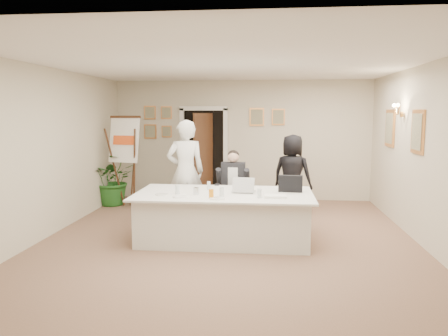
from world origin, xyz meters
The scene contains 28 objects.
floor centered at (0.00, 0.00, 0.00)m, with size 7.00×7.00×0.00m, color brown.
ceiling centered at (0.00, 0.00, 2.80)m, with size 6.00×7.00×0.02m, color white.
wall_back centered at (0.00, 3.50, 1.40)m, with size 6.00×0.10×2.80m, color beige.
wall_front centered at (0.00, -3.50, 1.40)m, with size 6.00×0.10×2.80m, color beige.
wall_left centered at (-3.00, 0.00, 1.40)m, with size 0.10×7.00×2.80m, color beige.
wall_right centered at (3.00, 0.00, 1.40)m, with size 0.10×7.00×2.80m, color beige.
doorway centered at (-0.88, 3.32, 1.04)m, with size 1.14×0.86×2.20m.
pictures_back_wall centered at (-0.80, 3.47, 1.85)m, with size 3.40×0.06×0.80m, color #E7974E, non-canonical shape.
pictures_right_wall centered at (2.97, 1.20, 1.75)m, with size 0.06×2.20×0.80m, color #E7974E, non-canonical shape.
wall_sconce centered at (2.90, 1.20, 2.10)m, with size 0.20×0.30×0.24m, color #B9803B, non-canonical shape.
conference_table centered at (-0.07, 0.04, 0.39)m, with size 2.82×1.50×0.78m.
seated_man centered at (-0.01, 1.13, 0.69)m, with size 0.59×0.63×1.38m, color black, non-canonical shape.
flip_chart centered at (-2.41, 2.32, 0.90)m, with size 0.70×0.49×1.94m.
standing_man centered at (-0.90, 1.12, 0.96)m, with size 0.70×0.46×1.92m, color silver.
standing_woman centered at (1.11, 2.00, 0.81)m, with size 0.79×0.52×1.62m, color black.
potted_palm centered at (-2.79, 2.50, 0.57)m, with size 1.03×0.90×1.15m, color #1E551C.
laptop centered at (0.24, 0.14, 0.91)m, with size 0.35×0.37×0.28m, color #B7BABC, non-canonical shape.
laptop_bag centered at (0.99, 0.23, 0.91)m, with size 0.39×0.11×0.27m, color black.
paper_stack centered at (0.74, -0.24, 0.79)m, with size 0.33×0.23×0.03m, color white.
plate_left centered at (-1.02, -0.23, 0.78)m, with size 0.21×0.21×0.01m, color white.
plate_mid centered at (-0.70, -0.38, 0.78)m, with size 0.23×0.23×0.01m, color white.
plate_near centered at (-0.12, -0.46, 0.78)m, with size 0.24×0.24×0.01m, color white.
glass_a centered at (-0.80, -0.12, 0.84)m, with size 0.07×0.07×0.14m, color silver.
glass_b centered at (-0.08, -0.28, 0.84)m, with size 0.07×0.07×0.14m, color silver.
glass_c centered at (0.50, -0.32, 0.84)m, with size 0.07×0.07×0.14m, color silver.
glass_d centered at (-0.35, 0.30, 0.84)m, with size 0.06×0.06×0.14m, color silver.
oj_glass centered at (-0.22, -0.40, 0.84)m, with size 0.07×0.07×0.13m, color orange.
steel_jug centered at (-0.49, -0.14, 0.83)m, with size 0.10×0.10×0.11m, color silver.
Camera 1 is at (0.62, -6.80, 2.05)m, focal length 35.00 mm.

